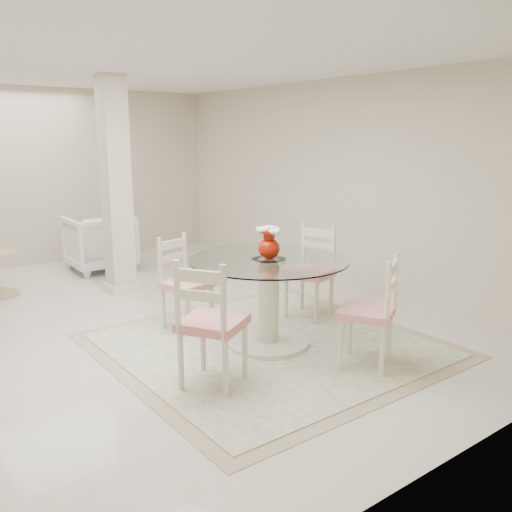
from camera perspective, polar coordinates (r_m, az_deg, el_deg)
ground at (r=5.97m, az=-13.37°, el=-7.13°), size 7.00×7.00×0.00m
room_shell at (r=5.63m, az=-14.34°, el=10.95°), size 6.02×7.02×2.71m
column at (r=7.05m, az=-14.51°, el=7.07°), size 0.30×0.30×2.70m
area_rug at (r=5.28m, az=1.33°, el=-9.34°), size 2.92×2.92×0.02m
dining_table at (r=5.13m, az=1.35°, el=-4.88°), size 1.49×1.49×0.86m
red_vase at (r=4.99m, az=1.40°, el=1.43°), size 0.24×0.22×0.31m
dining_chair_east at (r=5.98m, az=5.97°, el=-0.85°), size 0.58×0.58×1.13m
dining_chair_north at (r=5.63m, az=-7.82°, el=-2.06°), size 0.53×0.53×1.07m
dining_chair_west at (r=4.23m, az=-5.03°, el=-6.20°), size 0.65×0.65×1.17m
dining_chair_south at (r=4.73m, az=12.44°, el=-4.95°), size 0.60×0.60×1.09m
armchair_white at (r=8.43m, az=-16.13°, el=1.40°), size 0.91×0.94×0.83m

